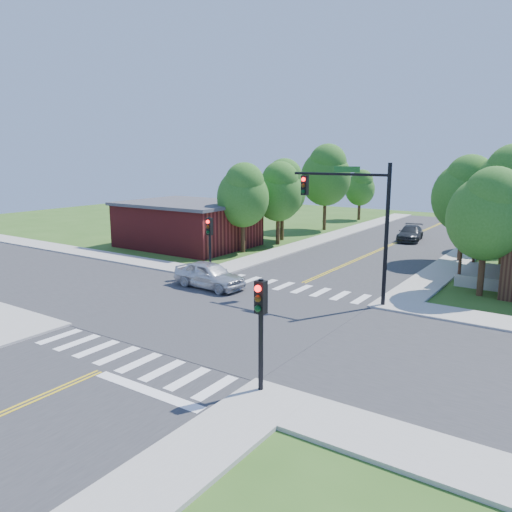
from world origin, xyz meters
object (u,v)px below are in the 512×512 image
Objects in this scene: signal_mast_ne at (355,210)px; signal_pole_nw at (210,236)px; car_silver at (209,275)px; car_dgrey at (410,234)px; signal_pole_se at (260,315)px.

signal_mast_ne reaches higher than signal_pole_nw.
car_silver is 0.96× the size of car_dgrey.
signal_pole_nw is 3.26m from car_silver.
signal_mast_ne is 11.55m from signal_pole_se.
signal_mast_ne is 21.12m from car_dgrey.
car_dgrey is at bearing -7.52° from car_silver.
signal_pole_nw is at bearing -115.88° from car_dgrey.
signal_pole_se is at bearing -81.44° from signal_mast_ne.
signal_pole_se is at bearing -89.98° from car_dgrey.
signal_mast_ne is 9.11m from car_silver.
signal_pole_se is 0.79× the size of car_dgrey.
car_silver is at bearing -165.14° from signal_mast_ne.
signal_pole_se is 1.00× the size of signal_pole_nw.
signal_pole_nw is at bearing 135.00° from signal_pole_se.
car_silver is (-9.56, 9.12, -1.90)m from signal_pole_se.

